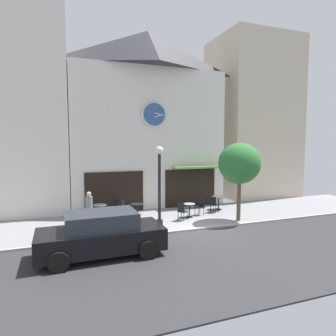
{
  "coord_description": "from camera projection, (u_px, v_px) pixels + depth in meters",
  "views": [
    {
      "loc": [
        -5.84,
        -11.76,
        3.97
      ],
      "look_at": [
        -0.62,
        2.39,
        2.64
      ],
      "focal_mm": 31.54,
      "sensor_mm": 36.0,
      "label": 1
    }
  ],
  "objects": [
    {
      "name": "ground_plane",
      "position": [
        207.0,
        235.0,
        12.66
      ],
      "size": [
        26.38,
        11.06,
        0.13
      ],
      "color": "gray"
    },
    {
      "name": "cafe_chair_by_entrance",
      "position": [
        214.0,
        203.0,
        16.64
      ],
      "size": [
        0.55,
        0.55,
        0.9
      ],
      "color": "black",
      "rests_on": "ground_plane"
    },
    {
      "name": "street_tree",
      "position": [
        239.0,
        164.0,
        14.7
      ],
      "size": [
        2.16,
        1.94,
        3.94
      ],
      "color": "brown",
      "rests_on": "ground_plane"
    },
    {
      "name": "cafe_table_center_right",
      "position": [
        189.0,
        208.0,
        15.57
      ],
      "size": [
        0.61,
        0.61,
        0.73
      ],
      "color": "black",
      "rests_on": "ground_plane"
    },
    {
      "name": "cafe_table_leftmost",
      "position": [
        218.0,
        200.0,
        17.33
      ],
      "size": [
        0.8,
        0.8,
        0.77
      ],
      "color": "black",
      "rests_on": "ground_plane"
    },
    {
      "name": "clock_building",
      "position": [
        148.0,
        117.0,
        18.2
      ],
      "size": [
        9.4,
        3.59,
        10.66
      ],
      "color": "silver",
      "rests_on": "ground_plane"
    },
    {
      "name": "pedestrian_grey",
      "position": [
        89.0,
        209.0,
        13.76
      ],
      "size": [
        0.41,
        0.41,
        1.67
      ],
      "color": "#2D2D38",
      "rests_on": "ground_plane"
    },
    {
      "name": "cafe_table_center",
      "position": [
        137.0,
        208.0,
        15.31
      ],
      "size": [
        0.68,
        0.68,
        0.77
      ],
      "color": "black",
      "rests_on": "ground_plane"
    },
    {
      "name": "cafe_chair_facing_street",
      "position": [
        182.0,
        210.0,
        14.91
      ],
      "size": [
        0.56,
        0.56,
        0.9
      ],
      "color": "black",
      "rests_on": "ground_plane"
    },
    {
      "name": "cafe_chair_near_lamp",
      "position": [
        124.0,
        207.0,
        15.67
      ],
      "size": [
        0.55,
        0.55,
        0.9
      ],
      "color": "black",
      "rests_on": "ground_plane"
    },
    {
      "name": "cafe_table_near_curb",
      "position": [
        100.0,
        209.0,
        15.34
      ],
      "size": [
        0.71,
        0.71,
        0.73
      ],
      "color": "black",
      "rests_on": "ground_plane"
    },
    {
      "name": "street_lamp",
      "position": [
        159.0,
        187.0,
        13.59
      ],
      "size": [
        0.36,
        0.36,
        3.77
      ],
      "color": "black",
      "rests_on": "ground_plane"
    },
    {
      "name": "neighbor_building_left",
      "position": [
        7.0,
        80.0,
        16.57
      ],
      "size": [
        6.25,
        4.97,
        14.88
      ],
      "color": "silver",
      "rests_on": "ground_plane"
    },
    {
      "name": "cafe_chair_near_tree",
      "position": [
        201.0,
        205.0,
        16.07
      ],
      "size": [
        0.47,
        0.47,
        0.9
      ],
      "color": "black",
      "rests_on": "ground_plane"
    },
    {
      "name": "parked_car_black",
      "position": [
        101.0,
        234.0,
        10.28
      ],
      "size": [
        4.32,
        2.06,
        1.55
      ],
      "color": "black",
      "rests_on": "ground_plane"
    },
    {
      "name": "neighbor_building_right",
      "position": [
        252.0,
        118.0,
        22.36
      ],
      "size": [
        5.7,
        4.95,
        11.55
      ],
      "color": "beige",
      "rests_on": "ground_plane"
    },
    {
      "name": "cafe_chair_corner",
      "position": [
        114.0,
        206.0,
        15.81
      ],
      "size": [
        0.4,
        0.4,
        0.9
      ],
      "color": "black",
      "rests_on": "ground_plane"
    }
  ]
}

